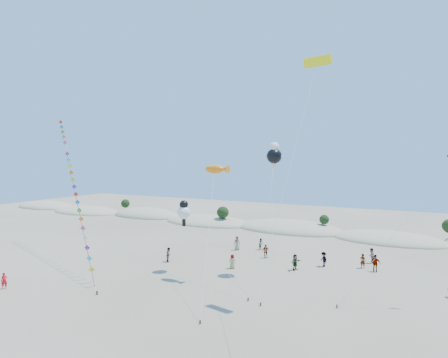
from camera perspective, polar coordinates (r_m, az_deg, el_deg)
ground at (r=28.84m, az=-21.35°, el=-22.54°), size 160.00×160.00×0.00m
dune_ridge at (r=65.97m, az=10.71°, el=-7.62°), size 145.30×11.49×5.57m
kite_train at (r=49.78m, az=-22.01°, el=-0.33°), size 23.14×15.02×18.71m
fish_kite at (r=38.21m, az=-1.09°, el=1.45°), size 5.48×10.63×11.77m
cartoon_kite_low at (r=41.35m, az=-6.12°, el=-4.87°), size 10.63×5.58×7.82m
cartoon_kite_high at (r=40.23m, az=7.66°, el=3.73°), size 3.25×9.96×14.15m
parafoil_kite at (r=33.62m, az=13.95°, el=16.54°), size 2.51×13.99×21.03m
dark_kite at (r=35.39m, az=28.21°, el=-2.08°), size 8.88×5.63×13.16m
flyer_foreground at (r=42.32m, az=-30.48°, el=-13.23°), size 0.59×0.67×1.55m
beachgoers at (r=45.22m, az=11.46°, el=-11.69°), size 30.41×11.58×1.87m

